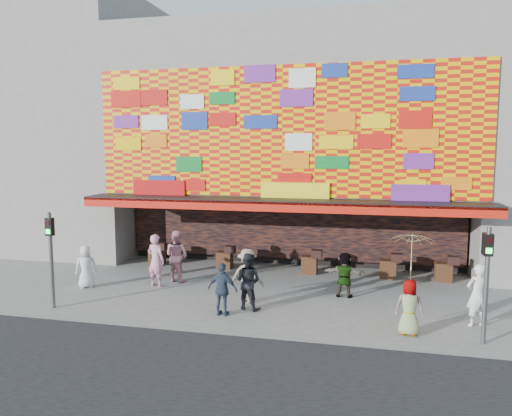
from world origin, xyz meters
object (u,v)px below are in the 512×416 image
(ped_d, at_px, (247,276))
(ped_f, at_px, (344,275))
(signal_right, at_px, (487,272))
(ped_c, at_px, (248,281))
(ped_g, at_px, (409,307))
(ped_b, at_px, (156,260))
(ped_e, at_px, (223,289))
(ped_a, at_px, (86,267))
(signal_left, at_px, (51,249))
(parasol, at_px, (411,253))
(ped_i, at_px, (177,256))
(ped_h, at_px, (477,295))

(ped_d, distance_m, ped_f, 3.28)
(signal_right, relative_size, ped_c, 1.71)
(ped_g, bearing_deg, ped_b, -14.39)
(ped_e, bearing_deg, signal_right, -178.07)
(signal_right, relative_size, ped_a, 1.98)
(signal_right, height_order, ped_f, signal_right)
(ped_c, bearing_deg, signal_right, -178.49)
(signal_left, xyz_separation_m, ped_f, (8.72, 3.25, -1.10))
(signal_right, bearing_deg, parasol, 173.64)
(ped_a, distance_m, ped_i, 3.21)
(ped_c, height_order, parasol, parasol)
(signal_left, bearing_deg, ped_h, 6.01)
(signal_left, relative_size, ped_c, 1.71)
(ped_b, bearing_deg, ped_f, -163.32)
(ped_d, relative_size, ped_e, 1.10)
(ped_e, height_order, parasol, parasol)
(ped_e, bearing_deg, signal_left, 12.24)
(ped_a, relative_size, ped_i, 0.79)
(ped_a, bearing_deg, ped_b, 163.17)
(ped_e, distance_m, ped_g, 5.28)
(ped_e, height_order, ped_h, ped_h)
(ped_a, relative_size, ped_f, 1.00)
(ped_e, bearing_deg, ped_b, -30.77)
(signal_right, bearing_deg, ped_i, 158.71)
(ped_g, relative_size, ped_i, 0.78)
(signal_right, distance_m, parasol, 1.85)
(parasol, bearing_deg, ped_e, 176.23)
(ped_h, relative_size, parasol, 0.89)
(ped_i, relative_size, parasol, 0.96)
(signal_left, relative_size, ped_a, 1.98)
(ped_d, relative_size, ped_f, 1.15)
(ped_g, bearing_deg, ped_i, -20.47)
(ped_d, distance_m, parasol, 5.36)
(signal_right, bearing_deg, ped_a, 169.82)
(ped_g, height_order, ped_i, ped_i)
(ped_a, bearing_deg, ped_e, 128.62)
(signal_right, height_order, ped_b, signal_right)
(ped_b, height_order, ped_h, ped_b)
(signal_left, bearing_deg, ped_b, 55.34)
(ped_h, bearing_deg, parasol, 10.21)
(ped_c, distance_m, ped_g, 4.81)
(signal_left, height_order, ped_e, signal_left)
(ped_d, distance_m, ped_i, 3.70)
(signal_right, height_order, ped_i, signal_right)
(ped_a, bearing_deg, signal_right, 135.60)
(ped_d, bearing_deg, ped_g, 171.05)
(ped_f, relative_size, ped_i, 0.79)
(signal_left, relative_size, ped_d, 1.73)
(ped_d, relative_size, ped_h, 0.98)
(ped_b, distance_m, ped_e, 4.08)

